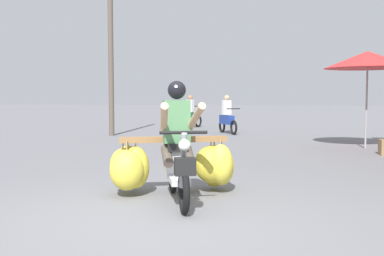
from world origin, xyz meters
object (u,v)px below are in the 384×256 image
object	(u,v)px
motorbike_main_loaded	(173,162)
motorbike_distant_ahead_left	(191,115)
utility_pole	(111,45)
market_umbrella_near_shop	(368,60)
motorbike_distant_ahead_right	(227,118)

from	to	relation	value
motorbike_main_loaded	motorbike_distant_ahead_left	bearing A→B (deg)	99.81
motorbike_main_loaded	utility_pole	bearing A→B (deg)	115.66
motorbike_main_loaded	market_umbrella_near_shop	world-z (taller)	market_umbrella_near_shop
utility_pole	motorbike_main_loaded	bearing A→B (deg)	-64.34
utility_pole	market_umbrella_near_shop	bearing A→B (deg)	-16.58
motorbike_distant_ahead_left	utility_pole	distance (m)	5.25
motorbike_main_loaded	motorbike_distant_ahead_left	distance (m)	13.12
motorbike_distant_ahead_right	utility_pole	bearing A→B (deg)	-156.99
motorbike_main_loaded	market_umbrella_near_shop	bearing A→B (deg)	60.10
motorbike_distant_ahead_right	market_umbrella_near_shop	size ratio (longest dim) A/B	0.57
market_umbrella_near_shop	utility_pole	distance (m)	8.30
motorbike_distant_ahead_left	market_umbrella_near_shop	world-z (taller)	market_umbrella_near_shop
motorbike_main_loaded	utility_pole	world-z (taller)	utility_pole
motorbike_distant_ahead_right	market_umbrella_near_shop	xyz separation A→B (m)	(4.10, -3.98, 1.75)
motorbike_distant_ahead_right	market_umbrella_near_shop	distance (m)	5.97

